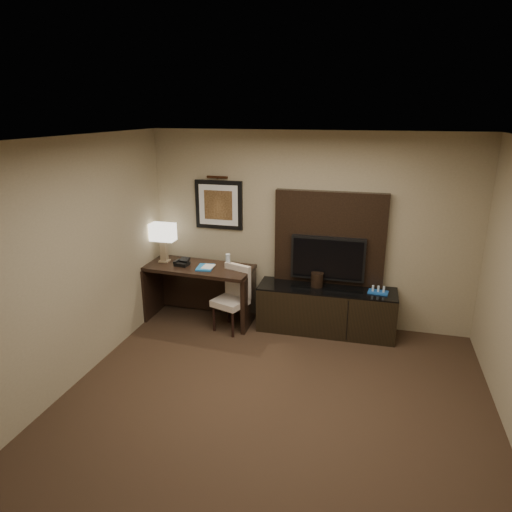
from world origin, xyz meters
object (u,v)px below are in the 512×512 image
(credenza, at_px, (326,310))
(ice_bucket, at_px, (317,280))
(desk_chair, at_px, (230,301))
(desk, at_px, (199,293))
(water_bottle, at_px, (228,261))
(desk_phone, at_px, (182,262))
(tv, at_px, (328,258))
(minibar_tray, at_px, (378,290))
(table_lamp, at_px, (163,241))

(credenza, relative_size, ice_bucket, 9.63)
(ice_bucket, bearing_deg, desk_chair, -163.75)
(desk, distance_m, water_bottle, 0.67)
(desk, xyz_separation_m, desk_phone, (-0.23, -0.03, 0.46))
(tv, bearing_deg, ice_bucket, -139.00)
(desk_chair, bearing_deg, minibar_tray, 28.68)
(desk_phone, relative_size, minibar_tray, 0.72)
(desk_chair, xyz_separation_m, ice_bucket, (1.14, 0.33, 0.31))
(tv, xyz_separation_m, ice_bucket, (-0.12, -0.10, -0.28))
(desk, bearing_deg, credenza, 6.69)
(tv, distance_m, minibar_tray, 0.78)
(minibar_tray, bearing_deg, credenza, -179.74)
(table_lamp, distance_m, water_bottle, 1.00)
(ice_bucket, bearing_deg, desk, -175.38)
(tv, xyz_separation_m, desk_chair, (-1.26, -0.44, -0.59))
(desk_phone, height_order, water_bottle, water_bottle)
(desk, relative_size, water_bottle, 7.84)
(table_lamp, distance_m, desk_phone, 0.42)
(desk, xyz_separation_m, tv, (1.80, 0.24, 0.60))
(desk, relative_size, ice_bucket, 8.02)
(tv, distance_m, ice_bucket, 0.32)
(ice_bucket, bearing_deg, minibar_tray, -2.29)
(table_lamp, bearing_deg, credenza, 0.76)
(tv, bearing_deg, water_bottle, -172.14)
(desk, xyz_separation_m, credenza, (1.82, 0.10, -0.09))
(desk, xyz_separation_m, water_bottle, (0.43, 0.05, 0.51))
(tv, xyz_separation_m, water_bottle, (-1.37, -0.19, -0.09))
(desk_chair, xyz_separation_m, desk_phone, (-0.77, 0.17, 0.45))
(desk_chair, distance_m, ice_bucket, 1.23)
(desk_chair, distance_m, table_lamp, 1.33)
(credenza, relative_size, desk_chair, 2.19)
(water_bottle, distance_m, ice_bucket, 1.27)
(desk_phone, height_order, minibar_tray, desk_phone)
(credenza, bearing_deg, table_lamp, 179.79)
(water_bottle, bearing_deg, desk_chair, -66.96)
(desk_chair, height_order, minibar_tray, desk_chair)
(minibar_tray, bearing_deg, desk, -177.64)
(desk_phone, relative_size, ice_bucket, 0.96)
(ice_bucket, xyz_separation_m, minibar_tray, (0.82, -0.03, -0.05))
(table_lamp, distance_m, ice_bucket, 2.27)
(table_lamp, height_order, water_bottle, table_lamp)
(credenza, distance_m, table_lamp, 2.51)
(credenza, xyz_separation_m, tv, (-0.02, 0.14, 0.70))
(table_lamp, bearing_deg, ice_bucket, 1.72)
(tv, xyz_separation_m, table_lamp, (-2.35, -0.17, 0.12))
(water_bottle, bearing_deg, ice_bucket, 3.87)
(credenza, height_order, tv, tv)
(minibar_tray, bearing_deg, ice_bucket, 177.71)
(table_lamp, xyz_separation_m, desk_phone, (0.32, -0.10, -0.26))
(tv, height_order, water_bottle, tv)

